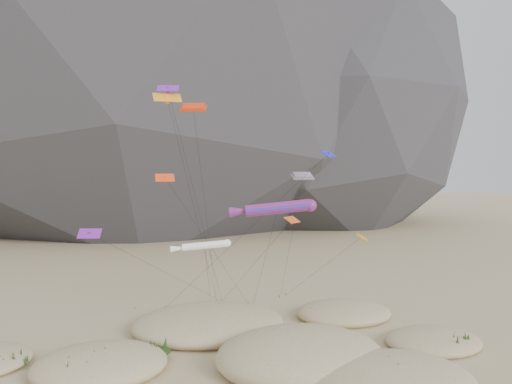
{
  "coord_description": "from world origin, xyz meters",
  "views": [
    {
      "loc": [
        -13.08,
        -36.29,
        16.88
      ],
      "look_at": [
        2.84,
        12.0,
        14.49
      ],
      "focal_mm": 35.0,
      "sensor_mm": 36.0,
      "label": 1
    }
  ],
  "objects": [
    {
      "name": "ground",
      "position": [
        0.0,
        0.0,
        0.0
      ],
      "size": [
        500.0,
        500.0,
        0.0
      ],
      "primitive_type": "plane",
      "color": "#CCB789",
      "rests_on": "ground"
    },
    {
      "name": "dunes",
      "position": [
        -2.19,
        2.78,
        0.68
      ],
      "size": [
        51.2,
        35.14,
        4.08
      ],
      "color": "#CCB789",
      "rests_on": "ground"
    },
    {
      "name": "dune_grass",
      "position": [
        -1.81,
        4.12,
        0.85
      ],
      "size": [
        44.58,
        28.55,
        1.56
      ],
      "color": "black",
      "rests_on": "ground"
    },
    {
      "name": "kite_stakes",
      "position": [
        1.55,
        23.11,
        0.15
      ],
      "size": [
        19.72,
        5.02,
        0.3
      ],
      "color": "#3F2D1E",
      "rests_on": "ground"
    },
    {
      "name": "rainbow_tube_kite",
      "position": [
        4.88,
        11.93,
        12.77
      ],
      "size": [
        8.72,
        11.34,
        13.78
      ],
      "color": "red",
      "rests_on": "ground"
    },
    {
      "name": "white_tube_kite",
      "position": [
        -3.19,
        10.03,
        9.53
      ],
      "size": [
        6.43,
        11.78,
        10.11
      ],
      "color": "white",
      "rests_on": "ground"
    },
    {
      "name": "orange_parafoil",
      "position": [
        -3.19,
        13.85,
        22.78
      ],
      "size": [
        7.01,
        14.83,
        23.55
      ],
      "color": "red",
      "rests_on": "ground"
    },
    {
      "name": "multi_parafoil",
      "position": [
        9.23,
        14.85,
        15.91
      ],
      "size": [
        2.98,
        11.56,
        16.53
      ],
      "color": "#EE3E19",
      "rests_on": "ground"
    },
    {
      "name": "delta_kites",
      "position": [
        -0.91,
        11.4,
        16.63
      ],
      "size": [
        29.29,
        19.57,
        25.03
      ],
      "color": "#E74F15",
      "rests_on": "ground"
    }
  ]
}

